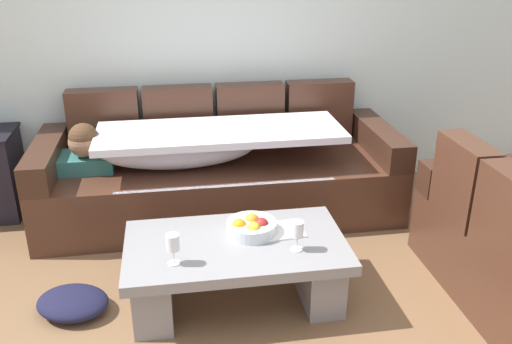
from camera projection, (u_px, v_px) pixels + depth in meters
The scene contains 8 objects.
back_wall at pixel (202, 18), 4.08m from camera, with size 9.00×0.10×2.70m, color silver.
couch_along_wall at pixel (214, 172), 4.01m from camera, with size 2.56×0.92×0.88m.
coffee_table at pixel (236, 264), 3.03m from camera, with size 1.20×0.68×0.38m.
fruit_bowl at pixel (251, 227), 3.05m from camera, with size 0.28×0.28×0.10m.
wine_glass_near_left at pixel (173, 244), 2.73m from camera, with size 0.07×0.07×0.17m.
wine_glass_near_right at pixel (297, 230), 2.86m from camera, with size 0.07×0.07×0.17m.
open_magazine at pixel (278, 231), 3.08m from camera, with size 0.28×0.21×0.01m, color white.
crumpled_garment at pixel (73, 303), 3.00m from camera, with size 0.40×0.32×0.12m, color #191933.
Camera 1 is at (-0.27, -2.07, 1.90)m, focal length 38.47 mm.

